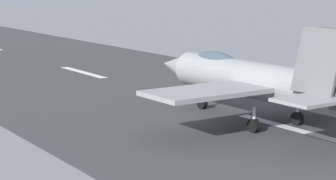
% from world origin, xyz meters
% --- Properties ---
extents(ground_plane, '(400.00, 400.00, 0.00)m').
position_xyz_m(ground_plane, '(0.00, 0.00, 0.00)').
color(ground_plane, gray).
extents(runway_strip, '(240.00, 26.00, 0.02)m').
position_xyz_m(runway_strip, '(-0.02, 0.00, 0.01)').
color(runway_strip, '#3B3C3E').
rests_on(runway_strip, ground).
extents(fighter_jet, '(16.84, 14.68, 5.70)m').
position_xyz_m(fighter_jet, '(1.36, 0.75, 2.50)').
color(fighter_jet, gray).
rests_on(fighter_jet, ground).
extents(crew_person, '(0.67, 0.40, 1.59)m').
position_xyz_m(crew_person, '(17.20, -7.99, 0.79)').
color(crew_person, '#1E2338').
rests_on(crew_person, ground).
extents(marker_cone_far, '(0.44, 0.44, 0.55)m').
position_xyz_m(marker_cone_far, '(23.70, -11.95, 0.28)').
color(marker_cone_far, orange).
rests_on(marker_cone_far, ground).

